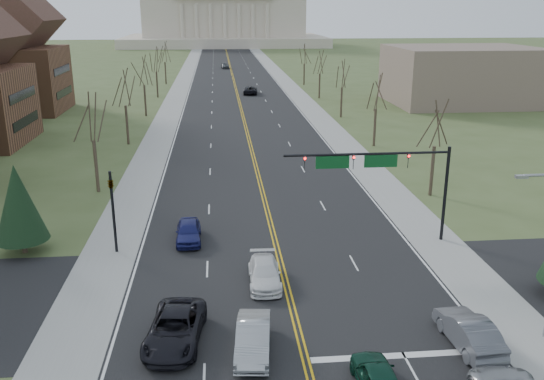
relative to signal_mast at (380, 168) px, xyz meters
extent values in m
plane|color=#43542A|center=(-7.45, -13.50, -5.76)|extent=(600.00, 600.00, 0.00)
cube|color=black|center=(-7.45, 96.50, -5.76)|extent=(20.00, 380.00, 0.01)
cube|color=black|center=(-7.45, -7.50, -5.76)|extent=(120.00, 14.00, 0.01)
cube|color=gray|center=(-19.45, 96.50, -5.75)|extent=(4.00, 380.00, 0.03)
cube|color=gray|center=(4.55, 96.50, -5.75)|extent=(4.00, 380.00, 0.03)
cube|color=gold|center=(-7.45, 96.50, -5.75)|extent=(0.42, 380.00, 0.01)
cube|color=silver|center=(-17.25, 96.50, -5.75)|extent=(0.15, 380.00, 0.01)
cube|color=silver|center=(2.35, 96.50, -5.75)|extent=(0.15, 380.00, 0.01)
cube|color=silver|center=(-2.45, -14.50, -5.75)|extent=(9.50, 0.50, 0.01)
cube|color=beige|center=(-7.45, 236.50, -3.76)|extent=(90.00, 60.00, 4.00)
cube|color=beige|center=(-7.45, 236.50, 6.24)|extent=(70.00, 40.00, 16.00)
cylinder|color=black|center=(5.05, 0.00, -2.16)|extent=(0.24, 0.24, 7.20)
cylinder|color=black|center=(-0.95, 0.00, 1.04)|extent=(12.00, 0.18, 0.18)
imported|color=black|center=(2.05, 0.00, 0.49)|extent=(0.35, 0.40, 1.10)
sphere|color=#FF0C0C|center=(2.05, -0.15, 0.84)|extent=(0.18, 0.18, 0.18)
imported|color=black|center=(-1.95, 0.00, 0.49)|extent=(0.35, 0.40, 1.10)
sphere|color=#FF0C0C|center=(-1.95, -0.15, 0.84)|extent=(0.18, 0.18, 0.18)
imported|color=black|center=(-5.45, 0.00, 0.49)|extent=(0.35, 0.40, 1.10)
sphere|color=#FF0C0C|center=(-5.45, -0.15, 0.84)|extent=(0.18, 0.18, 0.18)
cube|color=#0C4C1E|center=(0.05, 0.00, 0.49)|extent=(2.40, 0.12, 0.90)
cube|color=#0C4C1E|center=(-3.45, 0.00, 0.49)|extent=(2.40, 0.12, 0.90)
cylinder|color=black|center=(-18.95, 0.00, -2.76)|extent=(0.20, 0.20, 6.00)
imported|color=black|center=(-18.95, 0.00, -0.56)|extent=(0.32, 0.36, 0.99)
cube|color=gray|center=(3.05, -13.50, 3.19)|extent=(0.60, 0.25, 0.15)
cylinder|color=#3B2C23|center=(8.05, 10.50, -3.42)|extent=(0.32, 0.32, 4.68)
cylinder|color=#3B2C23|center=(-22.95, 14.50, -3.29)|extent=(0.32, 0.32, 4.95)
cylinder|color=#3B2C23|center=(8.05, 30.50, -3.42)|extent=(0.32, 0.32, 4.68)
cylinder|color=#3B2C23|center=(-22.95, 34.50, -3.29)|extent=(0.32, 0.32, 4.95)
cylinder|color=#3B2C23|center=(8.05, 50.50, -3.42)|extent=(0.32, 0.32, 4.68)
cylinder|color=#3B2C23|center=(-22.95, 54.50, -3.29)|extent=(0.32, 0.32, 4.95)
cylinder|color=#3B2C23|center=(8.05, 70.50, -3.42)|extent=(0.32, 0.32, 4.68)
cylinder|color=#3B2C23|center=(-22.95, 74.50, -3.29)|extent=(0.32, 0.32, 4.95)
cylinder|color=#3B2C23|center=(8.05, 90.50, -3.42)|extent=(0.32, 0.32, 4.68)
cylinder|color=#3B2C23|center=(-22.95, 94.50, -3.29)|extent=(0.32, 0.32, 4.95)
cylinder|color=#3B2C23|center=(-25.45, 0.50, -5.26)|extent=(0.36, 0.36, 1.00)
cone|color=black|center=(-25.45, 0.50, -2.01)|extent=(3.64, 3.64, 5.50)
cube|color=black|center=(-35.90, 36.50, -2.91)|extent=(0.10, 9.80, 1.20)
cube|color=black|center=(-35.90, 36.50, 0.41)|extent=(0.10, 9.80, 1.20)
cube|color=brown|center=(-45.45, 60.50, -0.51)|extent=(17.00, 14.00, 10.50)
cube|color=#463123|center=(-45.45, 60.50, 8.99)|extent=(17.00, 14.28, 17.00)
cube|color=black|center=(-36.90, 60.50, -2.61)|extent=(0.10, 9.80, 1.20)
cube|color=black|center=(-36.90, 60.50, 1.06)|extent=(0.10, 9.80, 1.20)
cube|color=#786555|center=(32.55, 62.50, -0.76)|extent=(25.00, 20.00, 10.00)
imported|color=#0B3424|center=(-4.58, -17.24, -4.99)|extent=(1.82, 4.48, 1.52)
imported|color=#52555B|center=(1.09, -13.94, -4.92)|extent=(2.08, 5.16, 1.67)
imported|color=#94989C|center=(-9.99, -13.49, -4.95)|extent=(2.17, 4.98, 1.59)
imported|color=black|center=(-13.97, -12.22, -4.94)|extent=(3.35, 6.12, 1.63)
imported|color=white|center=(-8.80, -5.96, -5.05)|extent=(2.07, 4.89, 1.41)
imported|color=navy|center=(-13.87, 1.48, -4.98)|extent=(1.93, 4.57, 1.54)
imported|color=black|center=(-4.77, 77.33, -4.95)|extent=(3.18, 5.96, 1.59)
imported|color=#494D50|center=(-9.08, 128.20, -4.96)|extent=(2.41, 4.85, 1.59)
camera|label=1|loc=(-11.44, -38.81, 10.99)|focal=38.00mm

